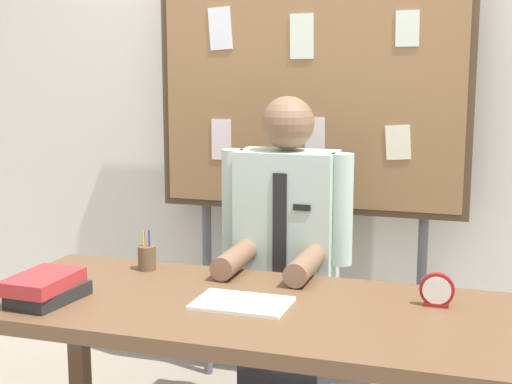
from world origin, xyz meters
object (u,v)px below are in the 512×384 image
(desk, at_px, (240,327))
(pen_holder, at_px, (147,257))
(open_notebook, at_px, (242,303))
(person, at_px, (286,279))
(bulletin_board, at_px, (310,92))
(book_stack, at_px, (46,288))
(desk_clock, at_px, (437,291))

(desk, relative_size, pen_holder, 11.19)
(desk, bearing_deg, pen_holder, 150.33)
(pen_holder, bearing_deg, open_notebook, -30.67)
(person, xyz_separation_m, open_notebook, (0.01, -0.61, 0.09))
(bulletin_board, bearing_deg, book_stack, -118.26)
(desk_clock, bearing_deg, desk, -165.67)
(desk, height_order, bulletin_board, bulletin_board)
(person, relative_size, book_stack, 4.87)
(desk, xyz_separation_m, book_stack, (-0.63, -0.19, 0.13))
(desk, bearing_deg, desk_clock, 14.33)
(bulletin_board, relative_size, open_notebook, 6.33)
(person, height_order, open_notebook, person)
(person, bearing_deg, bulletin_board, 90.01)
(desk, relative_size, book_stack, 6.16)
(desk, bearing_deg, open_notebook, -53.29)
(desk, xyz_separation_m, desk_clock, (0.64, 0.16, 0.14))
(pen_holder, bearing_deg, bulletin_board, 56.07)
(bulletin_board, distance_m, pen_holder, 1.06)
(desk, height_order, book_stack, book_stack)
(open_notebook, bearing_deg, person, 91.39)
(book_stack, distance_m, pen_holder, 0.49)
(person, distance_m, desk_clock, 0.78)
(book_stack, bearing_deg, open_notebook, 14.80)
(book_stack, bearing_deg, desk_clock, 15.57)
(book_stack, xyz_separation_m, pen_holder, (0.15, 0.46, 0.00))
(person, relative_size, desk_clock, 12.34)
(bulletin_board, xyz_separation_m, desk_clock, (0.64, -0.82, -0.62))
(open_notebook, bearing_deg, bulletin_board, 90.86)
(desk, relative_size, desk_clock, 15.63)
(bulletin_board, bearing_deg, pen_holder, -123.93)
(open_notebook, relative_size, desk_clock, 2.77)
(person, relative_size, open_notebook, 4.46)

